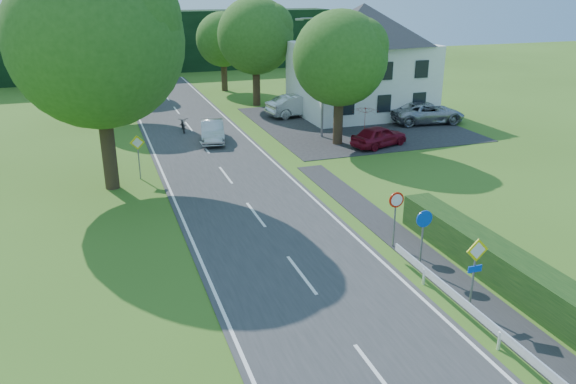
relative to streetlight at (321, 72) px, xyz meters
name	(u,v)px	position (x,y,z in m)	size (l,w,h in m)	color
road	(244,200)	(-8.06, -10.00, -4.44)	(7.00, 80.00, 0.04)	#323234
parking_pad	(353,123)	(3.94, 3.00, -4.44)	(14.00, 16.00, 0.04)	#242326
line_edge_left	(178,208)	(-11.31, -10.00, -4.42)	(0.12, 80.00, 0.01)	white
line_edge_right	(306,192)	(-4.81, -10.00, -4.42)	(0.12, 80.00, 0.01)	white
line_centre	(244,200)	(-8.06, -10.00, -4.42)	(0.12, 80.00, 0.01)	white
tree_main	(100,75)	(-14.06, -6.00, 1.36)	(9.40, 9.40, 11.64)	#285318
tree_left_far	(110,64)	(-13.06, 10.00, -0.17)	(7.00, 7.00, 8.58)	#285318
tree_right_far	(256,52)	(-1.06, 12.00, 0.08)	(7.40, 7.40, 9.09)	#285318
tree_left_back	(110,51)	(-12.56, 22.00, -0.43)	(6.60, 6.60, 8.07)	#285318
tree_right_back	(223,52)	(-2.06, 20.00, -0.68)	(6.20, 6.20, 7.56)	#285318
tree_right_mid	(339,79)	(0.44, -2.00, -0.17)	(7.00, 7.00, 8.58)	#285318
treeline_right	(210,40)	(-0.06, 36.00, -0.96)	(30.00, 5.00, 7.00)	black
house_white	(362,59)	(5.94, 6.00, -0.06)	(10.60, 8.40, 8.60)	white
streetlight	(321,72)	(0.00, 0.00, 0.00)	(2.03, 0.18, 8.00)	gray
sign_priority_right	(476,262)	(-3.76, -22.02, -2.67)	(0.78, 0.09, 2.59)	gray
sign_roundabout	(423,228)	(-3.76, -19.02, -2.79)	(0.64, 0.08, 2.37)	gray
sign_speed_limit	(396,206)	(-3.76, -17.03, -2.70)	(0.64, 0.11, 2.37)	gray
sign_priority_left	(138,148)	(-12.56, -5.02, -2.75)	(0.78, 0.09, 2.44)	gray
moving_car	(212,131)	(-7.24, 1.26, -3.73)	(1.48, 4.24, 1.40)	#AAABAE
motorcycle	(183,124)	(-8.67, 4.64, -3.90)	(0.69, 1.99, 1.04)	black
parked_car_red	(379,136)	(2.70, -3.50, -3.74)	(1.62, 4.03, 1.37)	maroon
parked_car_silver_a	(298,105)	(0.84, 6.69, -3.58)	(1.78, 5.11, 1.69)	#BBBCC0
parked_car_silver_b	(427,113)	(9.26, 1.22, -3.64)	(2.59, 5.62, 1.56)	#9F9FA6
parasol	(365,120)	(3.46, 0.02, -3.50)	(2.02, 2.06, 1.85)	#A91D0D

